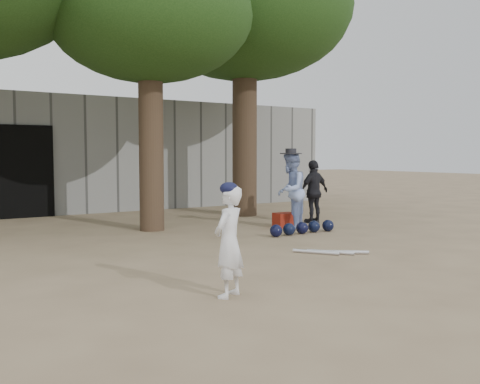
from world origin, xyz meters
TOP-DOWN VIEW (x-y plane):
  - ground at (0.00, 0.00)m, footprint 70.00×70.00m
  - boy_player at (-0.75, -0.86)m, footprint 0.51×0.46m
  - spectator_blue at (3.05, 2.88)m, footprint 0.96×0.93m
  - spectator_dark at (4.07, 3.34)m, footprint 0.84×0.42m
  - red_bag at (3.08, 3.11)m, footprint 0.44×0.35m
  - back_building at (-0.00, 10.33)m, footprint 16.00×5.24m
  - helmet_row at (2.78, 2.18)m, footprint 1.51×0.29m
  - bat_pile at (1.82, 0.38)m, footprint 0.88×0.80m
  - tree_row at (0.74, 5.02)m, footprint 11.40×5.80m

SIDE VIEW (x-z plane):
  - ground at x=0.00m, z-range 0.00..0.00m
  - bat_pile at x=1.82m, z-range 0.00..0.06m
  - helmet_row at x=2.78m, z-range 0.00..0.23m
  - red_bag at x=3.08m, z-range 0.00..0.30m
  - boy_player at x=-0.75m, z-range 0.00..1.18m
  - spectator_dark at x=4.07m, z-range 0.00..1.38m
  - spectator_blue at x=3.05m, z-range 0.00..1.55m
  - back_building at x=0.00m, z-range 0.00..3.00m
  - tree_row at x=0.74m, z-range 1.34..8.03m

